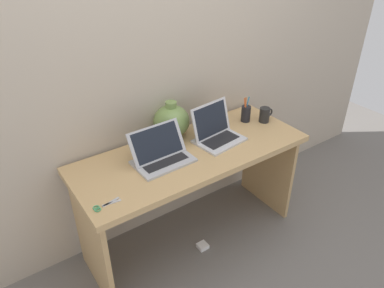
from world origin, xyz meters
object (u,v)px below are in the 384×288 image
at_px(laptop_left, 160,153).
at_px(coffee_mug, 265,115).
at_px(pen_cup, 246,113).
at_px(scissors, 102,206).
at_px(green_vase, 172,121).
at_px(laptop_right, 215,131).
at_px(power_brick, 202,246).

height_order(laptop_left, coffee_mug, laptop_left).
xyz_separation_m(laptop_left, pen_cup, (0.76, 0.09, 0.01)).
height_order(laptop_left, scissors, laptop_left).
distance_m(laptop_left, coffee_mug, 0.86).
distance_m(laptop_left, green_vase, 0.31).
relative_size(pen_cup, scissors, 1.28).
xyz_separation_m(laptop_left, scissors, (-0.46, -0.19, -0.05)).
height_order(laptop_right, green_vase, green_vase).
relative_size(laptop_left, laptop_right, 1.07).
bearing_deg(power_brick, green_vase, 89.41).
xyz_separation_m(green_vase, pen_cup, (0.54, -0.13, -0.05)).
relative_size(green_vase, scissors, 1.67).
distance_m(coffee_mug, power_brick, 1.03).
distance_m(green_vase, power_brick, 0.92).
bearing_deg(green_vase, laptop_right, -44.37).
bearing_deg(coffee_mug, laptop_right, 179.36).
xyz_separation_m(pen_cup, scissors, (-1.22, -0.28, -0.06)).
bearing_deg(laptop_left, pen_cup, 6.68).
bearing_deg(laptop_left, power_brick, -35.94).
bearing_deg(coffee_mug, laptop_left, -179.60).
relative_size(laptop_right, green_vase, 1.34).
height_order(laptop_left, laptop_right, laptop_right).
height_order(laptop_left, green_vase, green_vase).
xyz_separation_m(green_vase, coffee_mug, (0.65, -0.21, -0.06)).
height_order(laptop_right, pen_cup, laptop_right).
bearing_deg(scissors, laptop_left, 22.99).
relative_size(green_vase, power_brick, 3.52).
relative_size(laptop_right, pen_cup, 1.75).
bearing_deg(coffee_mug, scissors, -171.39).
height_order(coffee_mug, scissors, coffee_mug).
relative_size(laptop_right, scissors, 2.24).
bearing_deg(green_vase, laptop_left, -134.89).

